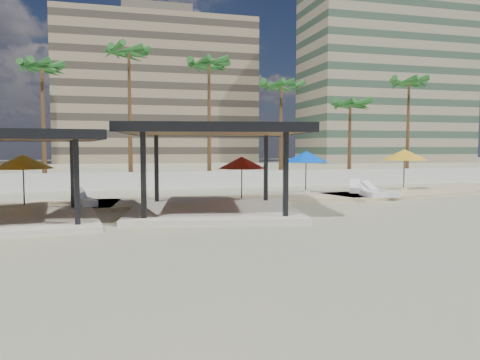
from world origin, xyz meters
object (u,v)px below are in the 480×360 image
object	(u,v)px
lounger_b	(371,193)
lounger_c	(381,193)
umbrella_c	(242,163)
lounger_a	(84,201)
pavilion_west	(4,169)
pavilion_central	(213,161)
lounger_d	(355,189)

from	to	relation	value
lounger_b	lounger_c	bearing A→B (deg)	-83.86
umbrella_c	lounger_a	size ratio (longest dim) A/B	1.26
lounger_b	lounger_c	xyz separation A→B (m)	(0.64, 0.00, 0.02)
pavilion_west	lounger_c	size ratio (longest dim) A/B	3.41
pavilion_central	lounger_a	size ratio (longest dim) A/B	4.05
lounger_a	lounger_b	world-z (taller)	lounger_a
pavilion_west	lounger_a	size ratio (longest dim) A/B	3.54
pavilion_central	umbrella_c	bearing A→B (deg)	63.63
pavilion_central	lounger_c	bearing A→B (deg)	25.57
umbrella_c	lounger_a	world-z (taller)	umbrella_c
lounger_c	lounger_b	bearing A→B (deg)	65.00
pavilion_west	lounger_b	bearing A→B (deg)	5.32
pavilion_central	pavilion_west	world-z (taller)	pavilion_central
pavilion_west	lounger_a	distance (m)	4.92
pavilion_west	umbrella_c	size ratio (longest dim) A/B	2.80
lounger_b	umbrella_c	bearing A→B (deg)	96.35
lounger_d	pavilion_west	bearing A→B (deg)	137.56
lounger_d	lounger_b	bearing A→B (deg)	-162.61
lounger_b	lounger_d	size ratio (longest dim) A/B	0.96
pavilion_central	lounger_c	xyz separation A→B (m)	(10.27, 2.89, -1.94)
umbrella_c	lounger_c	size ratio (longest dim) A/B	1.21
pavilion_central	lounger_d	xyz separation A→B (m)	(10.15, 5.60, -1.96)
lounger_a	lounger_c	size ratio (longest dim) A/B	0.96
umbrella_c	lounger_c	world-z (taller)	umbrella_c
lounger_a	lounger_b	size ratio (longest dim) A/B	1.10
lounger_a	lounger_b	bearing A→B (deg)	-112.00
lounger_a	pavilion_west	bearing A→B (deg)	123.21
umbrella_c	pavilion_central	bearing A→B (deg)	-126.23
lounger_b	pavilion_west	bearing A→B (deg)	107.85
lounger_a	lounger_c	bearing A→B (deg)	-112.00
pavilion_central	lounger_d	bearing A→B (deg)	38.74
pavilion_west	lounger_a	world-z (taller)	pavilion_west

